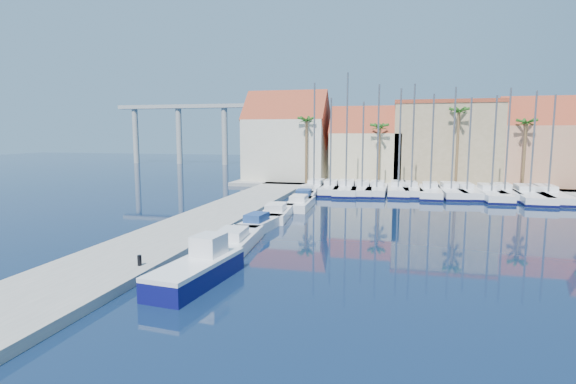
# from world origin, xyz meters

# --- Properties ---
(ground) EXTENTS (260.00, 260.00, 0.00)m
(ground) POSITION_xyz_m (0.00, 0.00, 0.00)
(ground) COLOR black
(ground) RESTS_ON ground
(quay_west) EXTENTS (6.00, 77.00, 0.50)m
(quay_west) POSITION_xyz_m (-9.00, 13.50, 0.25)
(quay_west) COLOR gray
(quay_west) RESTS_ON ground
(shore_north) EXTENTS (54.00, 16.00, 0.50)m
(shore_north) POSITION_xyz_m (10.00, 48.00, 0.25)
(shore_north) COLOR gray
(shore_north) RESTS_ON ground
(bollard) EXTENTS (0.23, 0.23, 0.57)m
(bollard) POSITION_xyz_m (-6.83, 0.71, 0.79)
(bollard) COLOR black
(bollard) RESTS_ON quay_west
(fishing_boat) EXTENTS (2.86, 6.64, 2.25)m
(fishing_boat) POSITION_xyz_m (-3.20, 0.23, 0.75)
(fishing_boat) COLOR #0D0E50
(fishing_boat) RESTS_ON ground
(motorboat_west_0) EXTENTS (2.89, 7.39, 1.40)m
(motorboat_west_0) POSITION_xyz_m (-3.86, 7.26, 0.51)
(motorboat_west_0) COLOR white
(motorboat_west_0) RESTS_ON ground
(motorboat_west_1) EXTENTS (2.53, 6.17, 1.40)m
(motorboat_west_1) POSITION_xyz_m (-3.95, 12.95, 0.51)
(motorboat_west_1) COLOR white
(motorboat_west_1) RESTS_ON ground
(motorboat_west_2) EXTENTS (2.82, 7.10, 1.40)m
(motorboat_west_2) POSITION_xyz_m (-3.89, 18.10, 0.51)
(motorboat_west_2) COLOR white
(motorboat_west_2) RESTS_ON ground
(motorboat_west_3) EXTENTS (2.38, 6.84, 1.40)m
(motorboat_west_3) POSITION_xyz_m (-3.00, 23.76, 0.51)
(motorboat_west_3) COLOR white
(motorboat_west_3) RESTS_ON ground
(motorboat_west_4) EXTENTS (2.75, 6.84, 1.40)m
(motorboat_west_4) POSITION_xyz_m (-3.49, 28.30, 0.51)
(motorboat_west_4) COLOR white
(motorboat_west_4) RESTS_ON ground
(motorboat_west_5) EXTENTS (2.33, 6.06, 1.40)m
(motorboat_west_5) POSITION_xyz_m (-3.96, 32.39, 0.51)
(motorboat_west_5) COLOR white
(motorboat_west_5) RESTS_ON ground
(sailboat_0) EXTENTS (2.84, 9.43, 13.69)m
(sailboat_0) POSITION_xyz_m (-3.71, 36.18, 0.61)
(sailboat_0) COLOR white
(sailboat_0) RESTS_ON ground
(sailboat_1) EXTENTS (2.88, 9.08, 11.84)m
(sailboat_1) POSITION_xyz_m (-1.64, 35.94, 0.59)
(sailboat_1) COLOR white
(sailboat_1) RESTS_ON ground
(sailboat_2) EXTENTS (3.37, 10.75, 14.81)m
(sailboat_2) POSITION_xyz_m (0.30, 36.22, 0.60)
(sailboat_2) COLOR white
(sailboat_2) RESTS_ON ground
(sailboat_3) EXTENTS (2.93, 9.52, 11.29)m
(sailboat_3) POSITION_xyz_m (2.29, 36.08, 0.58)
(sailboat_3) COLOR white
(sailboat_3) RESTS_ON ground
(sailboat_4) EXTENTS (2.55, 8.98, 13.32)m
(sailboat_4) POSITION_xyz_m (4.12, 36.06, 0.62)
(sailboat_4) COLOR white
(sailboat_4) RESTS_ON ground
(sailboat_5) EXTENTS (2.58, 9.45, 12.84)m
(sailboat_5) POSITION_xyz_m (6.67, 36.75, 0.60)
(sailboat_5) COLOR white
(sailboat_5) RESTS_ON ground
(sailboat_6) EXTENTS (2.86, 8.37, 13.33)m
(sailboat_6) POSITION_xyz_m (8.17, 36.53, 0.64)
(sailboat_6) COLOR white
(sailboat_6) RESTS_ON ground
(sailboat_7) EXTENTS (2.83, 9.60, 12.06)m
(sailboat_7) POSITION_xyz_m (10.39, 35.80, 0.59)
(sailboat_7) COLOR white
(sailboat_7) RESTS_ON ground
(sailboat_8) EXTENTS (3.20, 9.88, 12.83)m
(sailboat_8) POSITION_xyz_m (12.76, 36.49, 0.59)
(sailboat_8) COLOR white
(sailboat_8) RESTS_ON ground
(sailboat_9) EXTENTS (2.90, 8.86, 11.60)m
(sailboat_9) POSITION_xyz_m (14.50, 36.26, 0.59)
(sailboat_9) COLOR white
(sailboat_9) RESTS_ON ground
(sailboat_10) EXTENTS (3.24, 10.67, 11.72)m
(sailboat_10) POSITION_xyz_m (17.01, 35.44, 0.57)
(sailboat_10) COLOR white
(sailboat_10) RESTS_ON ground
(sailboat_11) EXTENTS (2.61, 9.01, 12.65)m
(sailboat_11) POSITION_xyz_m (18.76, 36.86, 0.61)
(sailboat_11) COLOR white
(sailboat_11) RESTS_ON ground
(sailboat_12) EXTENTS (3.61, 12.11, 12.16)m
(sailboat_12) POSITION_xyz_m (21.06, 35.52, 0.56)
(sailboat_12) COLOR white
(sailboat_12) RESTS_ON ground
(sailboat_13) EXTENTS (3.19, 11.61, 11.72)m
(sailboat_13) POSITION_xyz_m (23.04, 35.93, 0.56)
(sailboat_13) COLOR white
(sailboat_13) RESTS_ON ground
(building_0) EXTENTS (12.30, 9.00, 13.50)m
(building_0) POSITION_xyz_m (-10.00, 47.00, 6.52)
(building_0) COLOR beige
(building_0) RESTS_ON shore_north
(building_1) EXTENTS (10.30, 8.00, 11.00)m
(building_1) POSITION_xyz_m (2.00, 47.00, 5.30)
(building_1) COLOR beige
(building_1) RESTS_ON shore_north
(building_2) EXTENTS (14.20, 10.20, 11.50)m
(building_2) POSITION_xyz_m (13.00, 48.00, 6.26)
(building_2) COLOR #9A865F
(building_2) RESTS_ON shore_north
(building_3) EXTENTS (10.30, 8.00, 12.00)m
(building_3) POSITION_xyz_m (25.00, 47.00, 5.86)
(building_3) COLOR tan
(building_3) RESTS_ON shore_north
(palm_0) EXTENTS (2.60, 2.60, 10.15)m
(palm_0) POSITION_xyz_m (-6.00, 42.00, 9.08)
(palm_0) COLOR brown
(palm_0) RESTS_ON shore_north
(palm_1) EXTENTS (2.60, 2.60, 9.15)m
(palm_1) POSITION_xyz_m (4.00, 42.00, 8.14)
(palm_1) COLOR brown
(palm_1) RESTS_ON shore_north
(palm_2) EXTENTS (2.60, 2.60, 11.15)m
(palm_2) POSITION_xyz_m (14.00, 42.00, 10.02)
(palm_2) COLOR brown
(palm_2) RESTS_ON shore_north
(palm_3) EXTENTS (2.60, 2.60, 9.65)m
(palm_3) POSITION_xyz_m (22.00, 42.00, 8.61)
(palm_3) COLOR brown
(palm_3) RESTS_ON shore_north
(viaduct) EXTENTS (48.00, 2.20, 14.45)m
(viaduct) POSITION_xyz_m (-39.07, 82.00, 10.25)
(viaduct) COLOR #9E9E99
(viaduct) RESTS_ON ground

